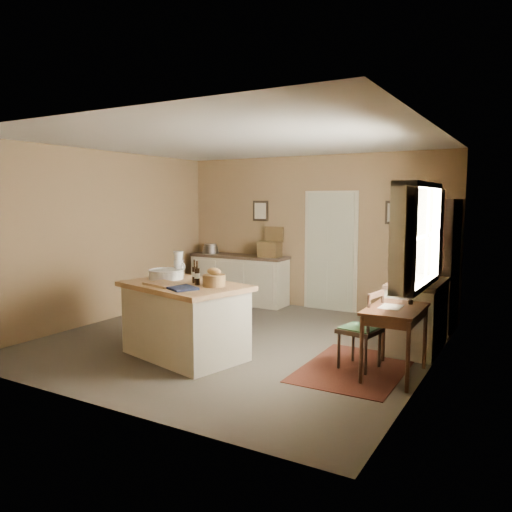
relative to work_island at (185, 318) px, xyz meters
The scene contains 16 objects.
ground 1.04m from the work_island, 76.03° to the left, with size 5.00×5.00×0.00m, color #61574A.
wall_back 3.51m from the work_island, 86.25° to the left, with size 5.00×0.10×2.70m, color brown.
wall_front 1.84m from the work_island, 82.11° to the right, with size 5.00×0.10×2.70m, color brown.
wall_left 2.60m from the work_island, 158.57° to the left, with size 0.10×5.00×2.70m, color brown.
wall_right 2.99m from the work_island, 18.18° to the left, with size 0.10×5.00×2.70m, color brown.
ceiling 2.40m from the work_island, 76.03° to the left, with size 5.00×5.00×0.00m, color silver.
door 3.46m from the work_island, 80.34° to the left, with size 0.97×0.06×2.11m, color #B3B395.
framed_prints 3.62m from the work_island, 82.86° to the left, with size 2.82×0.02×0.38m.
window 2.94m from the work_island, 14.70° to the left, with size 0.25×1.99×1.12m.
work_island is the anchor object (origin of this frame).
sideboard 3.29m from the work_island, 109.89° to the left, with size 1.90×0.54×1.18m.
rug 2.11m from the work_island, 16.46° to the left, with size 1.10×1.60×0.01m, color #552518.
writing_desk 2.50m from the work_island, 13.53° to the left, with size 0.56×0.91×0.82m.
desk_chair 2.11m from the work_island, 17.44° to the left, with size 0.42×0.42×0.89m, color black, non-canonical shape.
right_cabinet 2.95m from the work_island, 34.87° to the left, with size 0.61×1.10×0.99m.
shelving_unit 3.90m from the work_island, 48.30° to the left, with size 0.33×0.87×1.94m.
Camera 1 is at (3.52, -5.66, 1.92)m, focal length 35.00 mm.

